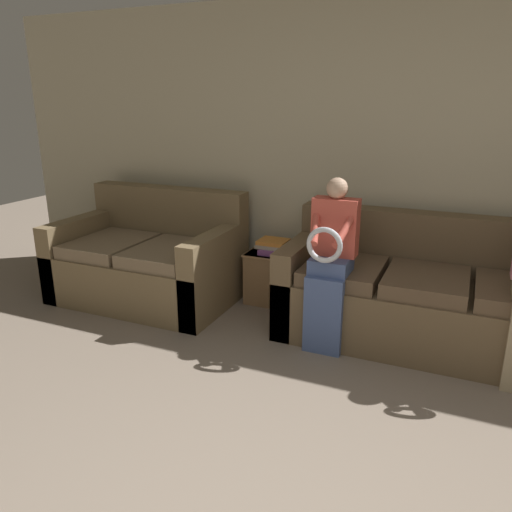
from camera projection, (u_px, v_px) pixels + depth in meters
name	position (u px, v px, depth m)	size (l,w,h in m)	color
wall_back	(419.00, 162.00, 3.95)	(7.95, 0.06, 2.55)	#BCB293
couch_main	(426.00, 298.00, 3.72)	(2.12, 0.91, 0.92)	brown
couch_side	(150.00, 262.00, 4.54)	(1.58, 1.00, 0.97)	brown
child_left_seated	(330.00, 259.00, 3.53)	(0.33, 0.37, 1.24)	#475B8E
side_shelf	(273.00, 276.00, 4.47)	(0.45, 0.40, 0.46)	olive
book_stack	(273.00, 246.00, 4.38)	(0.26, 0.27, 0.12)	#7A4284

